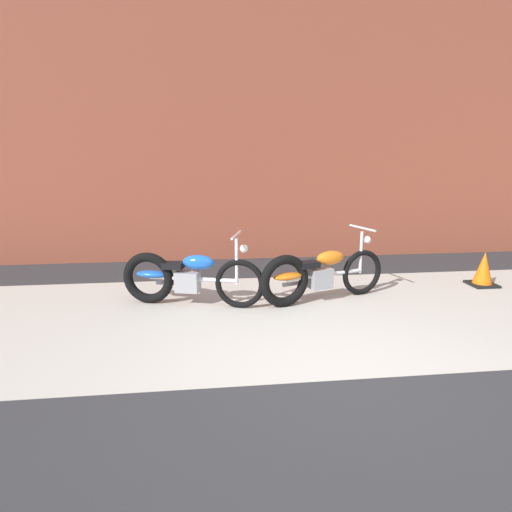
% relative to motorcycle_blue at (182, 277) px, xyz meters
% --- Properties ---
extents(ground_plane, '(80.00, 80.00, 0.00)m').
position_rel_motorcycle_blue_xyz_m(ground_plane, '(1.54, -2.28, -0.40)').
color(ground_plane, '#2D2D30').
extents(sidewalk_slab, '(36.00, 3.50, 0.01)m').
position_rel_motorcycle_blue_xyz_m(sidewalk_slab, '(1.54, -0.53, -0.40)').
color(sidewalk_slab, '#B2ADA3').
rests_on(sidewalk_slab, ground).
extents(brick_building_wall, '(36.00, 0.50, 4.95)m').
position_rel_motorcycle_blue_xyz_m(brick_building_wall, '(1.54, 2.92, 2.08)').
color(brick_building_wall, brown).
rests_on(brick_building_wall, ground).
extents(motorcycle_blue, '(1.96, 0.78, 1.03)m').
position_rel_motorcycle_blue_xyz_m(motorcycle_blue, '(0.00, 0.00, 0.00)').
color(motorcycle_blue, black).
rests_on(motorcycle_blue, ground).
extents(motorcycle_orange, '(1.94, 0.83, 1.03)m').
position_rel_motorcycle_blue_xyz_m(motorcycle_orange, '(1.86, -0.09, 0.00)').
color(motorcycle_orange, black).
rests_on(motorcycle_orange, ground).
extents(traffic_cone, '(0.40, 0.40, 0.55)m').
position_rel_motorcycle_blue_xyz_m(traffic_cone, '(4.72, 0.37, -0.15)').
color(traffic_cone, orange).
rests_on(traffic_cone, ground).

